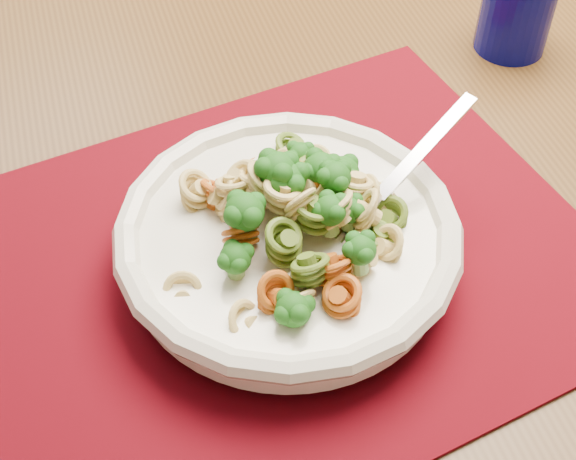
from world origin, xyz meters
TOP-DOWN VIEW (x-y plane):
  - dining_table at (-0.34, -0.35)m, footprint 1.57×1.27m
  - placemat at (-0.33, -0.53)m, footprint 0.56×0.47m
  - pasta_bowl at (-0.32, -0.54)m, footprint 0.26×0.26m
  - pasta_broccoli_heap at (-0.32, -0.54)m, footprint 0.22×0.22m
  - fork at (-0.27, -0.56)m, footprint 0.18×0.05m
  - tumbler at (0.04, -0.44)m, footprint 0.07×0.07m

SIDE VIEW (x-z plane):
  - dining_table at x=-0.34m, z-range 0.27..1.04m
  - placemat at x=-0.33m, z-range 0.77..0.77m
  - pasta_bowl at x=-0.32m, z-range 0.78..0.83m
  - tumbler at x=0.04m, z-range 0.77..0.86m
  - fork at x=-0.27m, z-range 0.78..0.85m
  - pasta_broccoli_heap at x=-0.32m, z-range 0.79..0.85m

